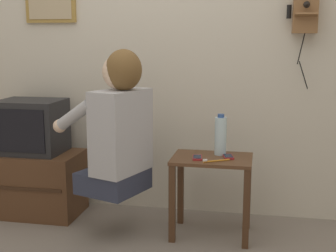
# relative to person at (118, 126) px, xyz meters

# --- Properties ---
(wall_back) EXTENTS (6.80, 0.05, 2.55)m
(wall_back) POSITION_rel_person_xyz_m (0.17, 0.60, 0.52)
(wall_back) COLOR beige
(wall_back) RESTS_ON ground_plane
(side_table) EXTENTS (0.52, 0.37, 0.54)m
(side_table) POSITION_rel_person_xyz_m (0.59, 0.15, -0.34)
(side_table) COLOR #51331E
(side_table) RESTS_ON ground_plane
(person) EXTENTS (0.62, 0.56, 0.93)m
(person) POSITION_rel_person_xyz_m (0.00, 0.00, 0.00)
(person) COLOR #2D3347
(person) RESTS_ON ground_plane
(tv_stand) EXTENTS (0.72, 0.42, 0.47)m
(tv_stand) POSITION_rel_person_xyz_m (-0.77, 0.29, -0.52)
(tv_stand) COLOR #51331E
(tv_stand) RESTS_ON ground_plane
(television) EXTENTS (0.46, 0.37, 0.39)m
(television) POSITION_rel_person_xyz_m (-0.76, 0.30, -0.09)
(television) COLOR #232326
(television) RESTS_ON tv_stand
(wall_phone_antique) EXTENTS (0.20, 0.19, 0.75)m
(wall_phone_antique) POSITION_rel_person_xyz_m (1.16, 0.52, 0.75)
(wall_phone_antique) COLOR brown
(cell_phone_held) EXTENTS (0.08, 0.13, 0.01)m
(cell_phone_held) POSITION_rel_person_xyz_m (0.50, 0.10, -0.21)
(cell_phone_held) COLOR maroon
(cell_phone_held) RESTS_ON side_table
(cell_phone_spare) EXTENTS (0.09, 0.13, 0.01)m
(cell_phone_spare) POSITION_rel_person_xyz_m (0.69, 0.17, -0.21)
(cell_phone_spare) COLOR maroon
(cell_phone_spare) RESTS_ON side_table
(water_bottle) EXTENTS (0.08, 0.08, 0.27)m
(water_bottle) POSITION_rel_person_xyz_m (0.64, 0.23, -0.09)
(water_bottle) COLOR silver
(water_bottle) RESTS_ON side_table
(toothbrush) EXTENTS (0.16, 0.10, 0.02)m
(toothbrush) POSITION_rel_person_xyz_m (0.62, 0.04, -0.21)
(toothbrush) COLOR orange
(toothbrush) RESTS_ON side_table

